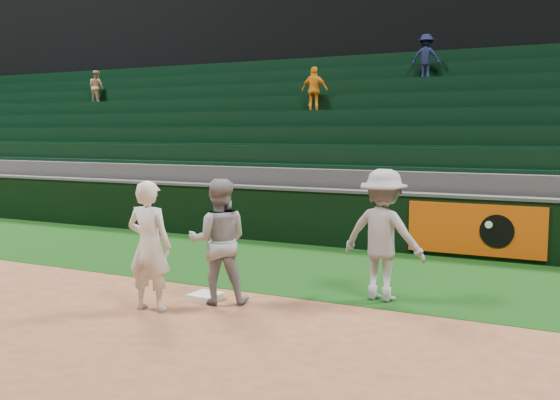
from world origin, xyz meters
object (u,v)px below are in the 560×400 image
(baserunner, at_px, (219,241))
(first_base, at_px, (206,297))
(base_coach, at_px, (383,235))
(first_baseman, at_px, (149,246))

(baserunner, bearing_deg, first_base, -36.34)
(baserunner, xyz_separation_m, base_coach, (2.09, 1.19, 0.07))
(first_baseman, distance_m, baserunner, 1.00)
(first_base, bearing_deg, first_baseman, -116.77)
(first_baseman, distance_m, base_coach, 3.37)
(first_base, distance_m, first_baseman, 1.23)
(first_base, relative_size, first_baseman, 0.23)
(first_base, height_order, first_baseman, first_baseman)
(first_baseman, bearing_deg, first_base, -121.89)
(baserunner, height_order, base_coach, base_coach)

